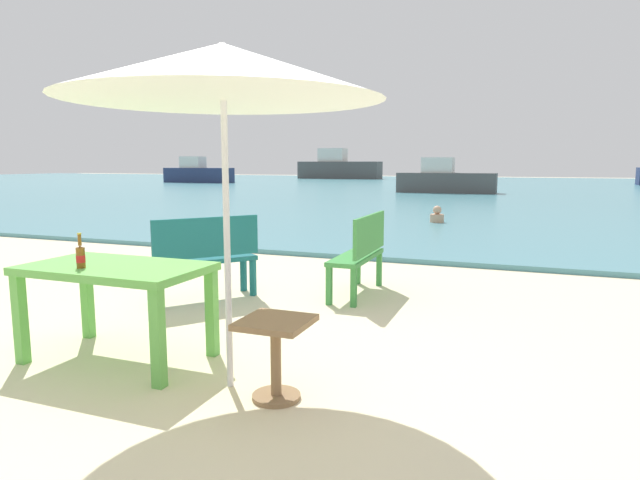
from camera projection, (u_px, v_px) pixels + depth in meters
The scene contains 12 objects.
ground_plane at pixel (243, 386), 3.78m from camera, with size 120.00×120.00×0.00m, color beige.
sea_water at pixel (497, 189), 31.48m from camera, with size 120.00×50.00×0.08m, color teal.
picnic_table_green at pixel (116, 279), 4.22m from camera, with size 1.40×0.80×0.76m.
beer_bottle_amber at pixel (81, 256), 4.06m from camera, with size 0.07×0.07×0.26m.
patio_umbrella at pixel (223, 72), 3.49m from camera, with size 2.10×2.10×2.30m.
side_table_wood at pixel (276, 347), 3.53m from camera, with size 0.44×0.44×0.54m.
bench_teal_center at pixel (205, 253), 6.07m from camera, with size 1.02×1.17×0.95m.
bench_green_left at pixel (362, 250), 6.31m from camera, with size 0.37×1.20×0.95m.
swimmer_person at pixel (437, 216), 13.43m from camera, with size 0.34×0.34×0.41m.
boat_fishing_trawler at pixel (198, 173), 40.32m from camera, with size 5.26×1.44×1.91m.
boat_tanker at pixel (445, 180), 26.66m from camera, with size 4.72×1.29×1.72m.
boat_ferry at pixel (339, 168), 50.26m from camera, with size 7.62×2.08×2.77m.
Camera 1 is at (1.80, -3.17, 1.54)m, focal length 30.53 mm.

